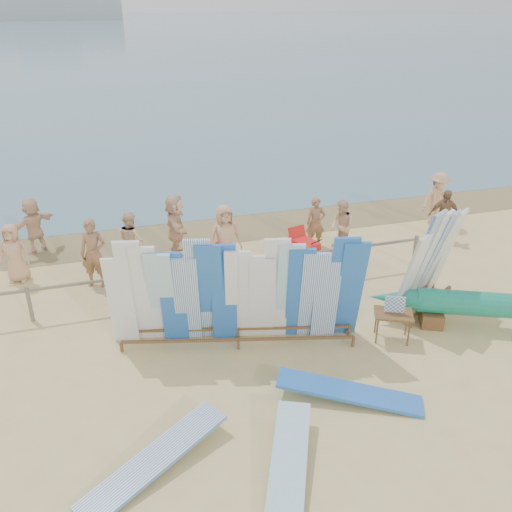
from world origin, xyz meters
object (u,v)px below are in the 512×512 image
object	(u,v)px
stroller	(303,255)
beachgoer_6	(225,238)
flat_board_b	(288,480)
beachgoer_8	(342,226)
beachgoer_10	(444,215)
beachgoer_5	(176,225)
flat_board_d	(348,399)
beach_chair_right	(220,264)
beachgoer_1	(93,253)
side_surfboard_rack	(428,263)
vendor_table	(392,325)
beachgoer_7	(316,223)
beach_chair_left	(202,267)
beachgoer_0	(14,253)
main_surfboard_rack	(238,296)
flat_board_e	(156,468)
beachgoer_extra_0	(437,199)
beachgoer_11	(33,225)
beachgoer_2	(131,240)

from	to	relation	value
stroller	beachgoer_6	bearing A→B (deg)	144.81
flat_board_b	beachgoer_8	size ratio (longest dim) A/B	1.74
beachgoer_8	beachgoer_10	distance (m)	3.29
beachgoer_5	flat_board_d	bearing A→B (deg)	-159.03
beach_chair_right	beachgoer_1	world-z (taller)	beachgoer_1
side_surfboard_rack	vendor_table	distance (m)	1.90
beachgoer_7	beach_chair_left	bearing A→B (deg)	-153.06
beach_chair_left	beachgoer_10	bearing A→B (deg)	-0.36
beachgoer_7	beachgoer_8	distance (m)	0.78
beachgoer_5	beachgoer_0	bearing A→B (deg)	99.76
side_surfboard_rack	vendor_table	size ratio (longest dim) A/B	2.52
vendor_table	beachgoer_0	xyz separation A→B (m)	(-8.06, 5.26, 0.44)
beachgoer_5	beachgoer_0	world-z (taller)	beachgoer_5
beachgoer_6	beachgoer_5	world-z (taller)	beachgoer_6
beachgoer_0	flat_board_d	bearing A→B (deg)	-32.61
flat_board_d	vendor_table	bearing A→B (deg)	-20.67
main_surfboard_rack	beach_chair_left	xyz separation A→B (m)	(-0.11, 3.33, -0.93)
beachgoer_8	beachgoer_1	world-z (taller)	beachgoer_1
beach_chair_left	beachgoer_1	distance (m)	2.82
flat_board_e	beachgoer_0	world-z (taller)	beachgoer_0
beachgoer_extra_0	beachgoer_10	bearing A→B (deg)	-122.17
beachgoer_extra_0	beachgoer_0	size ratio (longest dim) A/B	1.11
beachgoer_5	beach_chair_right	bearing A→B (deg)	-141.19
beach_chair_right	beachgoer_1	distance (m)	3.32
beachgoer_7	beachgoer_5	distance (m)	4.10
beachgoer_11	beachgoer_8	size ratio (longest dim) A/B	1.07
beach_chair_right	beachgoer_8	size ratio (longest dim) A/B	0.50
vendor_table	beachgoer_0	distance (m)	9.64
flat_board_b	beachgoer_6	xyz separation A→B (m)	(0.80, 7.33, 0.93)
side_surfboard_rack	beachgoer_2	size ratio (longest dim) A/B	1.69
side_surfboard_rack	beachgoer_1	distance (m)	8.22
side_surfboard_rack	flat_board_b	xyz separation A→B (m)	(-4.85, -3.96, -1.21)
beachgoer_6	beachgoer_7	bearing A→B (deg)	9.01
main_surfboard_rack	beachgoer_extra_0	distance (m)	9.23
side_surfboard_rack	beachgoer_8	bearing A→B (deg)	67.49
side_surfboard_rack	beachgoer_11	xyz separation A→B (m)	(-9.10, 6.04, -0.38)
beachgoer_6	beachgoer_10	world-z (taller)	beachgoer_6
side_surfboard_rack	beachgoer_11	size ratio (longest dim) A/B	1.63
beach_chair_left	stroller	size ratio (longest dim) A/B	0.76
vendor_table	beachgoer_5	size ratio (longest dim) A/B	0.58
main_surfboard_rack	beachgoer_5	bearing A→B (deg)	110.90
beachgoer_11	beachgoer_8	distance (m)	8.92
main_surfboard_rack	beachgoer_1	bearing A→B (deg)	142.74
beachgoer_6	beachgoer_extra_0	distance (m)	7.44
beachgoer_5	beachgoer_10	world-z (taller)	beachgoer_5
side_surfboard_rack	flat_board_b	bearing A→B (deg)	-171.74
beachgoer_1	beachgoer_0	world-z (taller)	beachgoer_1
beachgoer_10	beachgoer_2	bearing A→B (deg)	-171.42
beach_chair_right	beachgoer_8	distance (m)	3.76
side_surfboard_rack	beachgoer_11	distance (m)	10.92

